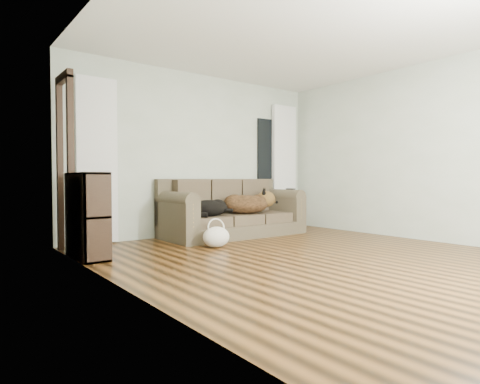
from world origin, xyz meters
TOP-DOWN VIEW (x-y plane):
  - floor at (0.00, 0.00)m, footprint 5.00×5.00m
  - ceiling at (0.00, 0.00)m, footprint 5.00×5.00m
  - wall_back at (0.00, 2.50)m, footprint 4.50×0.04m
  - wall_left at (-2.25, 0.00)m, footprint 0.04×5.00m
  - wall_right at (2.25, 0.00)m, footprint 0.04×5.00m
  - curtain_left at (-1.70, 2.42)m, footprint 0.55×0.08m
  - curtain_right at (1.80, 2.42)m, footprint 0.55×0.08m
  - window_pane at (1.45, 2.47)m, footprint 0.50×0.03m
  - door_casing at (-2.20, 2.05)m, footprint 0.07×0.60m
  - sofa at (0.30, 1.97)m, footprint 2.28×0.99m
  - dog_black_lab at (-0.28, 1.89)m, footprint 0.70×0.61m
  - dog_shepherd at (0.49, 1.87)m, footprint 0.91×0.81m
  - tv_remote at (1.35, 1.78)m, footprint 0.05×0.19m
  - tote_bag at (-0.53, 1.26)m, footprint 0.46×0.42m
  - bookshelf at (-2.09, 1.56)m, footprint 0.34×0.80m

SIDE VIEW (x-z plane):
  - floor at x=0.00m, z-range 0.00..0.00m
  - tote_bag at x=-0.53m, z-range 0.02..0.30m
  - sofa at x=0.30m, z-range -0.02..0.92m
  - dog_black_lab at x=-0.28m, z-range 0.35..0.61m
  - dog_shepherd at x=0.49m, z-range 0.32..0.66m
  - bookshelf at x=-2.09m, z-range 0.01..0.99m
  - tv_remote at x=1.35m, z-range 0.72..0.74m
  - door_casing at x=-2.20m, z-range 0.00..2.10m
  - curtain_left at x=-1.70m, z-range 0.02..2.27m
  - curtain_right at x=1.80m, z-range 0.02..2.27m
  - wall_back at x=0.00m, z-range 0.00..2.60m
  - wall_left at x=-2.25m, z-range 0.00..2.60m
  - wall_right at x=2.25m, z-range 0.00..2.60m
  - window_pane at x=1.45m, z-range 0.80..2.00m
  - ceiling at x=0.00m, z-range 2.60..2.60m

